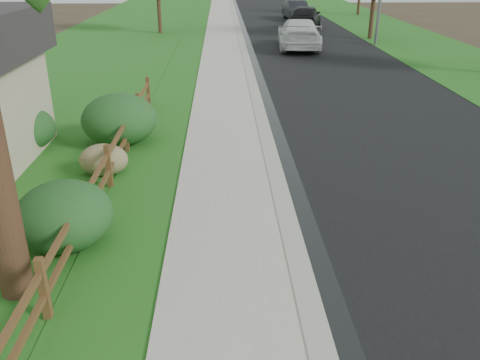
{
  "coord_description": "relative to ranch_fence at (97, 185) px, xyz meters",
  "views": [
    {
      "loc": [
        -0.92,
        -3.51,
        5.07
      ],
      "look_at": [
        -0.59,
        5.61,
        1.04
      ],
      "focal_mm": 38.0,
      "sensor_mm": 36.0,
      "label": 1
    }
  ],
  "objects": [
    {
      "name": "road",
      "position": [
        8.2,
        28.6,
        -0.61
      ],
      "size": [
        8.0,
        90.0,
        0.02
      ],
      "primitive_type": "cube",
      "color": "black",
      "rests_on": "ground"
    },
    {
      "name": "curb",
      "position": [
        4.0,
        28.6,
        -0.56
      ],
      "size": [
        0.4,
        90.0,
        0.12
      ],
      "primitive_type": "cube",
      "color": "#99978B",
      "rests_on": "ground"
    },
    {
      "name": "wet_gutter",
      "position": [
        4.35,
        28.6,
        -0.6
      ],
      "size": [
        0.5,
        90.0,
        0.0
      ],
      "primitive_type": "cube",
      "color": "black",
      "rests_on": "road"
    },
    {
      "name": "sidewalk",
      "position": [
        2.7,
        28.6,
        -0.57
      ],
      "size": [
        2.2,
        90.0,
        0.1
      ],
      "primitive_type": "cube",
      "color": "#AAA094",
      "rests_on": "ground"
    },
    {
      "name": "grass_strip",
      "position": [
        0.8,
        28.6,
        -0.59
      ],
      "size": [
        1.6,
        90.0,
        0.06
      ],
      "primitive_type": "cube",
      "color": "#25611B",
      "rests_on": "ground"
    },
    {
      "name": "lawn_near",
      "position": [
        -4.4,
        28.6,
        -0.6
      ],
      "size": [
        9.0,
        90.0,
        0.04
      ],
      "primitive_type": "cube",
      "color": "#25611B",
      "rests_on": "ground"
    },
    {
      "name": "verge_far",
      "position": [
        15.1,
        28.6,
        -0.6
      ],
      "size": [
        6.0,
        90.0,
        0.04
      ],
      "primitive_type": "cube",
      "color": "#25611B",
      "rests_on": "ground"
    },
    {
      "name": "ranch_fence",
      "position": [
        0.0,
        0.0,
        0.0
      ],
      "size": [
        0.12,
        16.92,
        1.1
      ],
      "color": "#55381C",
      "rests_on": "ground"
    },
    {
      "name": "white_suv",
      "position": [
        7.31,
        20.91,
        0.26
      ],
      "size": [
        2.89,
        6.09,
        1.71
      ],
      "primitive_type": "imported",
      "rotation": [
        0.0,
        0.0,
        3.06
      ],
      "color": "silver",
      "rests_on": "road"
    },
    {
      "name": "dark_car_mid",
      "position": [
        9.09,
        29.91,
        0.28
      ],
      "size": [
        3.32,
        5.49,
        1.75
      ],
      "primitive_type": "imported",
      "rotation": [
        0.0,
        0.0,
        2.88
      ],
      "color": "black",
      "rests_on": "road"
    },
    {
      "name": "dark_car_far",
      "position": [
        9.22,
        35.67,
        0.19
      ],
      "size": [
        2.04,
        4.89,
        1.57
      ],
      "primitive_type": "imported",
      "rotation": [
        0.0,
        0.0,
        0.08
      ],
      "color": "black",
      "rests_on": "road"
    },
    {
      "name": "boulder",
      "position": [
        -0.3,
        2.03,
        -0.21
      ],
      "size": [
        1.46,
        1.29,
        0.81
      ],
      "primitive_type": "ellipsoid",
      "rotation": [
        0.0,
        0.0,
        0.37
      ],
      "color": "brown",
      "rests_on": "ground"
    },
    {
      "name": "shrub_b",
      "position": [
        -0.3,
        -1.41,
        0.02
      ],
      "size": [
        1.98,
        1.98,
        1.28
      ],
      "primitive_type": "ellipsoid",
      "rotation": [
        0.0,
        0.0,
        0.09
      ],
      "color": "#1C4F24",
      "rests_on": "ground"
    },
    {
      "name": "shrub_c",
      "position": [
        -2.9,
        3.96,
        -0.0
      ],
      "size": [
        2.02,
        2.02,
        1.23
      ],
      "primitive_type": "ellipsoid",
      "rotation": [
        0.0,
        0.0,
        -0.21
      ],
      "color": "#1C4F24",
      "rests_on": "ground"
    },
    {
      "name": "shrub_d",
      "position": [
        -0.3,
        4.38,
        0.12
      ],
      "size": [
        2.88,
        2.88,
        1.48
      ],
      "primitive_type": "ellipsoid",
      "rotation": [
        0.0,
        0.0,
        -0.43
      ],
      "color": "#1C4F24",
      "rests_on": "ground"
    }
  ]
}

